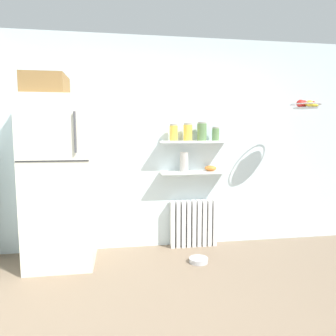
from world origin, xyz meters
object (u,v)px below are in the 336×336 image
at_px(storage_jar_2, 202,131).
at_px(storage_jar_3, 216,134).
at_px(storage_jar_0, 174,132).
at_px(storage_jar_1, 188,132).
at_px(radiator, 193,223).
at_px(hanging_fruit_basket, 306,105).
at_px(pet_food_bowl, 199,260).
at_px(shelf_bowl, 211,168).
at_px(vase, 184,162).
at_px(refrigerator, 60,177).

bearing_deg(storage_jar_2, storage_jar_3, -0.00).
bearing_deg(storage_jar_0, storage_jar_1, -0.00).
bearing_deg(radiator, hanging_fruit_basket, -17.69).
bearing_deg(pet_food_bowl, storage_jar_1, 93.27).
xyz_separation_m(radiator, storage_jar_1, (-0.09, -0.03, 1.16)).
bearing_deg(shelf_bowl, storage_jar_1, -180.00).
xyz_separation_m(storage_jar_3, pet_food_bowl, (-0.33, -0.48, -1.41)).
bearing_deg(storage_jar_0, storage_jar_3, -0.00).
xyz_separation_m(storage_jar_3, vase, (-0.40, 0.00, -0.34)).
bearing_deg(storage_jar_0, vase, 0.00).
xyz_separation_m(refrigerator, shelf_bowl, (1.77, 0.23, 0.04)).
distance_m(storage_jar_1, storage_jar_2, 0.18).
height_order(refrigerator, shelf_bowl, refrigerator).
bearing_deg(radiator, storage_jar_0, -173.52).
xyz_separation_m(radiator, hanging_fruit_basket, (1.23, -0.39, 1.47)).
relative_size(storage_jar_3, pet_food_bowl, 0.81).
bearing_deg(refrigerator, hanging_fruit_basket, -2.71).
distance_m(vase, pet_food_bowl, 1.17).
distance_m(storage_jar_3, hanging_fruit_basket, 1.08).
height_order(storage_jar_2, shelf_bowl, storage_jar_2).
xyz_separation_m(storage_jar_1, storage_jar_2, (0.18, 0.00, 0.01)).
bearing_deg(storage_jar_1, refrigerator, -171.18).
xyz_separation_m(refrigerator, storage_jar_2, (1.66, 0.23, 0.50)).
distance_m(storage_jar_2, pet_food_bowl, 1.52).
bearing_deg(storage_jar_3, storage_jar_1, 180.00).
distance_m(radiator, pet_food_bowl, 0.58).
bearing_deg(storage_jar_2, storage_jar_0, -180.00).
height_order(storage_jar_0, hanging_fruit_basket, hanging_fruit_basket).
xyz_separation_m(refrigerator, vase, (1.43, 0.23, 0.13)).
relative_size(storage_jar_0, storage_jar_1, 0.95).
bearing_deg(pet_food_bowl, storage_jar_3, 55.76).
relative_size(refrigerator, shelf_bowl, 13.58).
height_order(refrigerator, storage_jar_2, refrigerator).
bearing_deg(radiator, shelf_bowl, -8.26).
xyz_separation_m(storage_jar_2, shelf_bowl, (0.12, -0.00, -0.46)).
xyz_separation_m(storage_jar_0, shelf_bowl, (0.47, 0.00, -0.44)).
distance_m(storage_jar_0, storage_jar_1, 0.18).
bearing_deg(vase, storage_jar_1, -0.00).
relative_size(refrigerator, storage_jar_1, 9.62).
relative_size(storage_jar_0, hanging_fruit_basket, 0.59).
bearing_deg(storage_jar_0, shelf_bowl, 0.00).
distance_m(refrigerator, vase, 1.46).
relative_size(vase, shelf_bowl, 1.59).
bearing_deg(shelf_bowl, vase, 180.00).
bearing_deg(hanging_fruit_basket, vase, 165.12).
height_order(refrigerator, storage_jar_1, refrigerator).
bearing_deg(storage_jar_0, refrigerator, -170.01).
xyz_separation_m(vase, pet_food_bowl, (0.07, -0.48, -1.06)).
xyz_separation_m(storage_jar_0, vase, (0.13, 0.00, -0.36)).
height_order(storage_jar_0, storage_jar_3, storage_jar_0).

